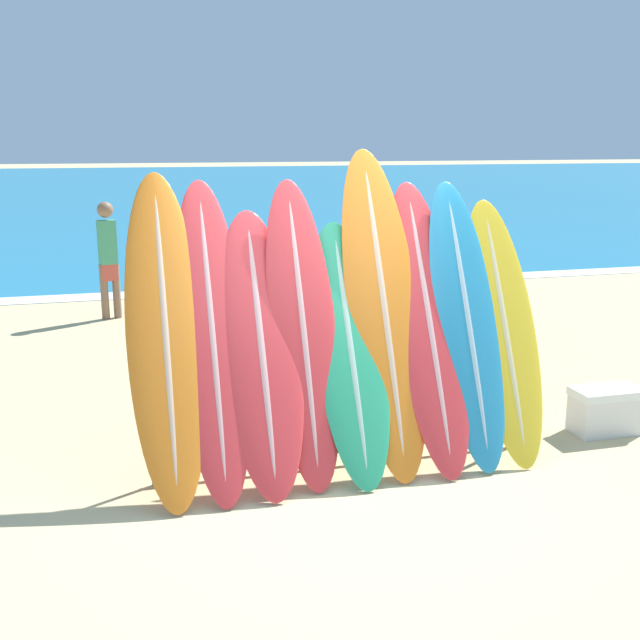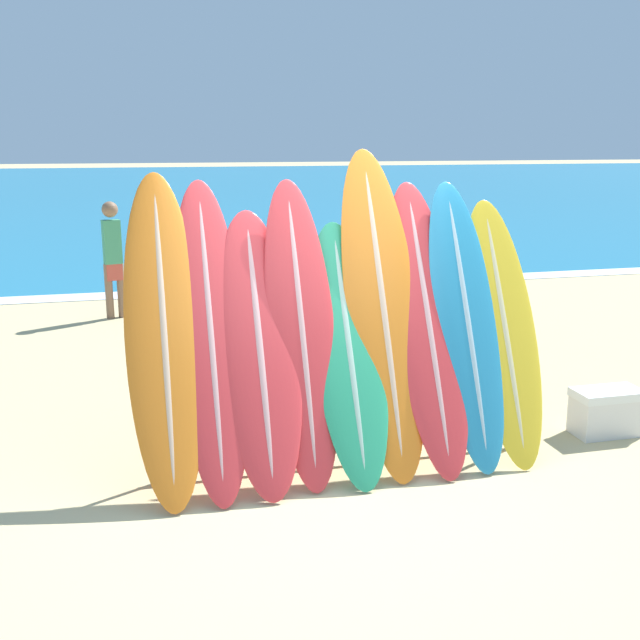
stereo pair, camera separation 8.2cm
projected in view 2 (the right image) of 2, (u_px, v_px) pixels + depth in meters
ground_plane at (349, 480)px, 5.66m from camera, size 160.00×160.00×0.00m
ocean_water at (160, 187)px, 40.35m from camera, size 120.00×60.00×0.01m
surfboard_rack at (345, 402)px, 5.82m from camera, size 3.01×0.04×0.97m
surfboard_slot_0 at (164, 333)px, 5.42m from camera, size 0.56×1.29×2.28m
surfboard_slot_1 at (211, 335)px, 5.50m from camera, size 0.52×1.27×2.22m
surfboard_slot_2 at (259, 349)px, 5.54m from camera, size 0.60×1.15×1.99m
surfboard_slot_3 at (301, 330)px, 5.64m from camera, size 0.53×1.10×2.22m
surfboard_slot_4 at (349, 351)px, 5.70m from camera, size 0.56×1.07×1.89m
surfboard_slot_5 at (383, 309)px, 5.83m from camera, size 0.60×1.24×2.45m
surfboard_slot_6 at (428, 324)px, 5.89m from camera, size 0.56×1.20×2.19m
surfboard_slot_7 at (466, 322)px, 5.95m from camera, size 0.54×1.12×2.19m
surfboard_slot_8 at (504, 330)px, 6.02m from camera, size 0.55×1.03×2.03m
person_near_water at (113, 255)px, 10.60m from camera, size 0.28×0.22×1.67m
person_mid_beach at (455, 262)px, 9.96m from camera, size 0.29×0.24×1.68m
cooler_box at (606, 412)px, 6.51m from camera, size 0.59×0.32×0.41m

